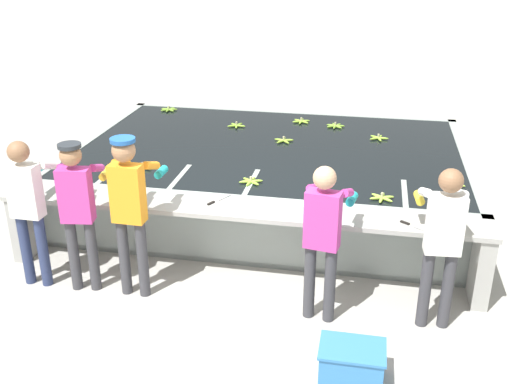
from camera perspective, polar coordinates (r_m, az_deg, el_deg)
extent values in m
plane|color=#A3A099|center=(6.46, -2.16, -9.00)|extent=(80.00, 80.00, 0.00)
cube|color=gray|center=(8.41, 1.34, -0.75)|extent=(5.20, 3.63, 0.06)
cube|color=gray|center=(6.69, -1.22, -3.73)|extent=(5.20, 0.12, 0.82)
cube|color=gray|center=(9.89, 3.12, 5.32)|extent=(5.20, 0.12, 0.82)
cube|color=gray|center=(9.01, -14.77, 2.76)|extent=(0.12, 3.63, 0.82)
cube|color=gray|center=(8.25, 19.01, 0.34)|extent=(0.12, 3.63, 0.82)
cube|color=black|center=(8.25, 1.37, 1.85)|extent=(4.96, 3.39, 0.76)
cube|color=gray|center=(7.60, -13.34, -0.95)|extent=(0.06, 0.80, 0.82)
cube|color=gray|center=(7.30, -7.11, -1.51)|extent=(0.06, 0.80, 0.82)
cube|color=gray|center=(7.09, -0.43, -2.08)|extent=(0.06, 0.80, 0.82)
cube|color=gray|center=(6.98, 6.56, -2.65)|extent=(0.06, 0.80, 0.82)
cube|color=gray|center=(6.99, 13.66, -3.19)|extent=(0.06, 0.80, 0.82)
cube|color=#9E9E99|center=(6.27, -1.80, -1.73)|extent=(5.20, 0.45, 0.05)
cube|color=#9E9E99|center=(7.37, -21.10, -2.94)|extent=(0.16, 0.41, 0.77)
cube|color=#9E9E99|center=(6.43, 20.67, -6.76)|extent=(0.16, 0.41, 0.77)
cylinder|color=navy|center=(6.79, -21.06, -5.12)|extent=(0.11, 0.11, 0.79)
cylinder|color=navy|center=(6.68, -19.62, -5.34)|extent=(0.11, 0.11, 0.79)
cube|color=white|center=(6.46, -21.17, 0.09)|extent=(0.32, 0.18, 0.56)
sphere|color=#896042|center=(6.32, -21.71, 3.59)|extent=(0.22, 0.22, 0.22)
cylinder|color=white|center=(6.67, -21.42, 2.58)|extent=(0.09, 0.31, 0.18)
cylinder|color=#1EA3AD|center=(6.92, -20.13, 2.02)|extent=(0.09, 0.20, 0.08)
cylinder|color=white|center=(6.50, -19.07, 2.40)|extent=(0.09, 0.31, 0.18)
cylinder|color=#1EA3AD|center=(6.75, -17.83, 1.84)|extent=(0.09, 0.20, 0.08)
cylinder|color=#38383D|center=(6.51, -16.96, -5.74)|extent=(0.11, 0.11, 0.79)
cylinder|color=#38383D|center=(6.45, -15.28, -5.83)|extent=(0.11, 0.11, 0.79)
cube|color=#BC388E|center=(6.19, -16.81, -0.28)|extent=(0.34, 0.22, 0.56)
sphere|color=#9E704C|center=(6.05, -17.26, 3.36)|extent=(0.21, 0.21, 0.21)
cylinder|color=#282D33|center=(6.02, -17.37, 4.23)|extent=(0.23, 0.23, 0.04)
cylinder|color=#BC388E|center=(6.39, -17.67, 2.25)|extent=(0.12, 0.32, 0.18)
cylinder|color=gold|center=(6.67, -16.81, 1.69)|extent=(0.11, 0.21, 0.08)
cylinder|color=#BC388E|center=(6.29, -14.93, 2.23)|extent=(0.12, 0.32, 0.18)
cylinder|color=gold|center=(6.57, -14.17, 1.67)|extent=(0.11, 0.21, 0.08)
cylinder|color=#38383D|center=(6.29, -12.44, -6.06)|extent=(0.11, 0.11, 0.84)
cylinder|color=#38383D|center=(6.22, -10.75, -6.29)|extent=(0.11, 0.11, 0.84)
cube|color=orange|center=(5.94, -12.14, -0.13)|extent=(0.32, 0.18, 0.59)
sphere|color=#9E704C|center=(5.79, -12.50, 3.88)|extent=(0.23, 0.23, 0.23)
cylinder|color=#1E5199|center=(5.76, -12.59, 4.85)|extent=(0.24, 0.24, 0.04)
cylinder|color=orange|center=(6.14, -12.73, 2.71)|extent=(0.09, 0.31, 0.18)
cylinder|color=teal|center=(6.41, -11.69, 2.10)|extent=(0.09, 0.20, 0.08)
cylinder|color=orange|center=(6.02, -9.96, 2.51)|extent=(0.09, 0.31, 0.18)
cylinder|color=teal|center=(6.29, -9.02, 1.89)|extent=(0.09, 0.20, 0.08)
cylinder|color=#38383D|center=(5.82, 5.12, -8.44)|extent=(0.11, 0.11, 0.78)
cylinder|color=#38383D|center=(5.78, 7.05, -8.78)|extent=(0.11, 0.11, 0.78)
cube|color=#BC388E|center=(5.48, 6.37, -2.66)|extent=(0.34, 0.22, 0.55)
sphere|color=tan|center=(5.32, 6.56, 1.35)|extent=(0.21, 0.21, 0.21)
cylinder|color=#BC388E|center=(5.66, 5.53, 0.36)|extent=(0.13, 0.32, 0.18)
cylinder|color=teal|center=(5.95, 6.11, -0.23)|extent=(0.12, 0.21, 0.08)
cylinder|color=#BC388E|center=(5.60, 8.69, -0.08)|extent=(0.13, 0.32, 0.18)
cylinder|color=teal|center=(5.89, 9.12, -0.66)|extent=(0.12, 0.21, 0.08)
cylinder|color=#38383D|center=(5.89, 15.81, -8.85)|extent=(0.11, 0.11, 0.79)
cylinder|color=#38383D|center=(5.93, 17.74, -8.87)|extent=(0.11, 0.11, 0.79)
cube|color=white|center=(5.59, 17.57, -2.94)|extent=(0.33, 0.20, 0.56)
sphere|color=#896042|center=(5.43, 18.09, 1.04)|extent=(0.22, 0.22, 0.22)
cylinder|color=white|center=(5.71, 15.79, -0.02)|extent=(0.11, 0.32, 0.18)
cylinder|color=gold|center=(6.00, 15.28, -0.54)|extent=(0.10, 0.21, 0.08)
cylinder|color=white|center=(5.77, 18.92, -0.16)|extent=(0.11, 0.32, 0.18)
cylinder|color=gold|center=(6.06, 18.26, -0.66)|extent=(0.10, 0.21, 0.08)
ellipsoid|color=#8CB738|center=(8.64, 11.70, 5.15)|extent=(0.09, 0.17, 0.04)
ellipsoid|color=#8CB738|center=(8.62, 11.29, 5.15)|extent=(0.16, 0.13, 0.04)
ellipsoid|color=#8CB738|center=(8.56, 11.27, 5.02)|extent=(0.16, 0.13, 0.04)
ellipsoid|color=#8CB738|center=(8.54, 11.68, 4.94)|extent=(0.08, 0.17, 0.04)
ellipsoid|color=#8CB738|center=(8.59, 11.94, 5.03)|extent=(0.17, 0.04, 0.04)
cylinder|color=tan|center=(8.58, 11.59, 5.28)|extent=(0.03, 0.03, 0.04)
ellipsoid|color=#93BC3D|center=(7.51, -10.60, 2.51)|extent=(0.05, 0.17, 0.04)
ellipsoid|color=#93BC3D|center=(7.50, -11.00, 2.45)|extent=(0.17, 0.10, 0.04)
ellipsoid|color=#93BC3D|center=(7.45, -11.12, 2.30)|extent=(0.16, 0.13, 0.04)
ellipsoid|color=#93BC3D|center=(7.41, -10.83, 2.21)|extent=(0.05, 0.17, 0.04)
ellipsoid|color=#93BC3D|center=(7.42, -10.42, 2.28)|extent=(0.17, 0.10, 0.04)
ellipsoid|color=#93BC3D|center=(7.47, -10.30, 2.43)|extent=(0.16, 0.13, 0.04)
cylinder|color=tan|center=(7.45, -10.73, 2.62)|extent=(0.03, 0.03, 0.04)
ellipsoid|color=#93BC3D|center=(7.17, 18.67, 0.64)|extent=(0.17, 0.09, 0.04)
ellipsoid|color=#93BC3D|center=(7.23, 18.47, 0.84)|extent=(0.13, 0.16, 0.04)
ellipsoid|color=#93BC3D|center=(7.22, 17.96, 0.88)|extent=(0.13, 0.16, 0.04)
ellipsoid|color=#93BC3D|center=(7.16, 17.85, 0.71)|extent=(0.17, 0.08, 0.04)
ellipsoid|color=#93BC3D|center=(7.13, 18.29, 0.57)|extent=(0.04, 0.17, 0.04)
cylinder|color=tan|center=(7.17, 18.28, 0.99)|extent=(0.03, 0.03, 0.04)
ellipsoid|color=#9EC642|center=(6.65, 11.96, -0.36)|extent=(0.06, 0.17, 0.04)
ellipsoid|color=#9EC642|center=(6.63, 11.52, -0.39)|extent=(0.16, 0.13, 0.04)
ellipsoid|color=#9EC642|center=(6.58, 11.46, -0.57)|extent=(0.17, 0.10, 0.04)
ellipsoid|color=#9EC642|center=(6.55, 11.83, -0.72)|extent=(0.06, 0.17, 0.04)
ellipsoid|color=#9EC642|center=(6.57, 12.27, -0.68)|extent=(0.16, 0.13, 0.04)
ellipsoid|color=#9EC642|center=(6.62, 12.34, -0.50)|extent=(0.17, 0.10, 0.04)
cylinder|color=tan|center=(6.59, 11.92, -0.25)|extent=(0.03, 0.03, 0.04)
ellipsoid|color=#7FAD33|center=(8.94, -1.88, 6.25)|extent=(0.07, 0.17, 0.04)
ellipsoid|color=#7FAD33|center=(8.98, -1.54, 6.32)|extent=(0.17, 0.06, 0.04)
ellipsoid|color=#7FAD33|center=(9.04, -1.66, 6.43)|extent=(0.10, 0.17, 0.04)
ellipsoid|color=#7FAD33|center=(9.04, -2.07, 6.43)|extent=(0.15, 0.14, 0.04)
ellipsoid|color=#7FAD33|center=(8.98, -2.21, 6.32)|extent=(0.17, 0.11, 0.04)
cylinder|color=tan|center=(8.98, -1.88, 6.56)|extent=(0.03, 0.03, 0.04)
ellipsoid|color=#75A333|center=(10.01, -8.35, 7.86)|extent=(0.11, 0.17, 0.04)
ellipsoid|color=#75A333|center=(9.99, -8.58, 7.81)|extent=(0.17, 0.07, 0.04)
ellipsoid|color=#75A333|center=(9.94, -8.60, 7.74)|extent=(0.15, 0.14, 0.04)
ellipsoid|color=#75A333|center=(9.91, -8.40, 7.70)|extent=(0.04, 0.17, 0.04)
ellipsoid|color=#75A333|center=(9.92, -8.12, 7.72)|extent=(0.16, 0.13, 0.04)
ellipsoid|color=#75A333|center=(9.95, -7.99, 7.79)|extent=(0.17, 0.08, 0.04)
ellipsoid|color=#75A333|center=(10.00, -8.09, 7.85)|extent=(0.10, 0.17, 0.04)
cylinder|color=tan|center=(9.95, -8.32, 7.98)|extent=(0.03, 0.03, 0.04)
ellipsoid|color=#8CB738|center=(9.21, 4.01, 6.71)|extent=(0.17, 0.11, 0.04)
ellipsoid|color=#8CB738|center=(9.18, 4.26, 6.64)|extent=(0.05, 0.17, 0.04)
ellipsoid|color=#8CB738|center=(9.20, 4.59, 6.66)|extent=(0.16, 0.13, 0.04)
ellipsoid|color=#8CB738|center=(9.25, 4.66, 6.75)|extent=(0.17, 0.11, 0.04)
ellipsoid|color=#8CB738|center=(9.28, 4.40, 6.82)|extent=(0.05, 0.17, 0.04)
ellipsoid|color=#8CB738|center=(9.26, 4.08, 6.80)|extent=(0.16, 0.13, 0.04)
cylinder|color=tan|center=(9.22, 4.34, 6.94)|extent=(0.03, 0.03, 0.04)
ellipsoid|color=#8CB738|center=(8.34, 2.31, 4.98)|extent=(0.17, 0.08, 0.04)
ellipsoid|color=#8CB738|center=(8.28, 2.40, 4.84)|extent=(0.12, 0.16, 0.04)
ellipsoid|color=#8CB738|center=(8.27, 2.85, 4.82)|extent=(0.13, 0.16, 0.04)
ellipsoid|color=#8CB738|center=(8.33, 3.03, 4.94)|extent=(0.17, 0.09, 0.04)
ellipsoid|color=#8CB738|center=(8.37, 2.69, 5.04)|extent=(0.04, 0.17, 0.04)
cylinder|color=tan|center=(8.31, 2.66, 5.16)|extent=(0.03, 0.03, 0.04)
ellipsoid|color=#75A333|center=(9.00, 7.50, 6.16)|extent=(0.05, 0.17, 0.04)
ellipsoid|color=#75A333|center=(9.01, 7.79, 6.17)|extent=(0.15, 0.14, 0.04)
ellipsoid|color=#75A333|center=(9.05, 7.91, 6.25)|extent=(0.17, 0.06, 0.04)
ellipsoid|color=#75A333|center=(9.09, 7.76, 6.33)|extent=(0.12, 0.16, 0.04)
ellipsoid|color=#75A333|center=(9.10, 7.46, 6.36)|extent=(0.09, 0.17, 0.04)
ellipsoid|color=#75A333|center=(9.07, 7.24, 6.31)|extent=(0.17, 0.09, 0.04)
ellipsoid|color=#75A333|center=(9.02, 7.25, 6.22)|extent=(0.16, 0.12, 0.04)
cylinder|color=tan|center=(9.04, 7.57, 6.47)|extent=(0.03, 0.03, 0.04)
ellipsoid|color=#8CB738|center=(6.93, -0.78, 1.15)|extent=(0.15, 0.13, 0.04)
ellipsoid|color=#8CB738|center=(6.88, -0.94, 0.99)|extent=(0.17, 0.09, 0.04)
ellipsoid|color=#8CB738|center=(6.84, -0.65, 0.85)|extent=(0.06, 0.17, 0.04)
ellipsoid|color=#8CB738|center=(6.85, -0.19, 0.88)|extent=(0.15, 0.13, 0.04)
ellipsoid|color=#8CB738|center=(6.90, -0.04, 1.05)|extent=(0.17, 0.09, 0.04)
ellipsoid|color=#8CB738|center=(6.94, -0.33, 1.18)|extent=(0.06, 0.17, 0.04)
cylinder|color=tan|center=(6.88, -0.49, 1.29)|extent=(0.03, 0.03, 0.04)
cube|color=silver|center=(6.49, -3.11, -0.50)|extent=(0.12, 0.19, 0.00)
cube|color=black|center=(6.36, -4.31, -1.06)|extent=(0.07, 0.10, 0.02)
cube|color=silver|center=(6.01, 15.60, -3.43)|extent=(0.18, 0.14, 0.00)
cube|color=black|center=(6.09, 14.00, -2.85)|extent=(0.10, 0.08, 0.02)
cube|color=#3375B7|center=(5.25, 9.07, -15.91)|extent=(0.52, 0.36, 0.30)
cube|color=#3375B7|center=(5.15, 9.19, -14.51)|extent=(0.55, 0.39, 0.02)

